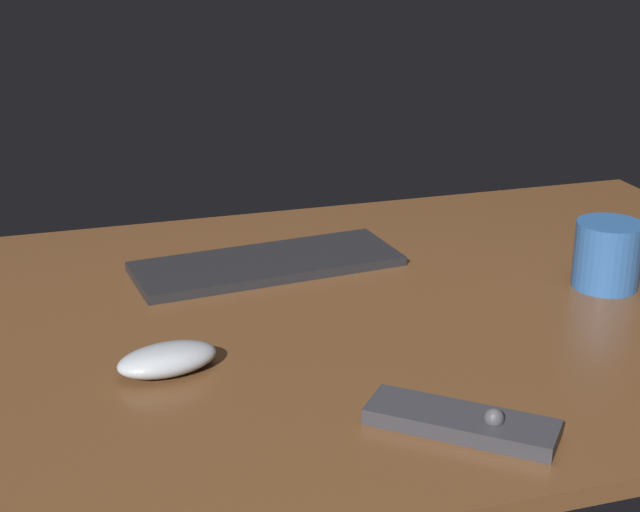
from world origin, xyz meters
The scene contains 5 objects.
desk centered at (0.00, 0.00, 1.00)cm, with size 140.00×84.00×2.00cm, color brown.
keyboard centered at (-1.99, 17.55, 2.63)cm, with size 36.44×13.30×1.27cm, color black.
computer_mouse centered at (-19.83, -9.58, 3.55)cm, with size 10.96×6.07×3.10cm, color #999EA5.
media_remote centered at (5.39, -29.88, 2.87)cm, with size 17.69×16.22×2.96cm.
coffee_mug centered at (38.79, -1.95, 6.40)cm, with size 8.62×8.62×8.81cm, color #28518C.
Camera 1 is at (-31.58, -103.40, 50.11)cm, focal length 54.26 mm.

